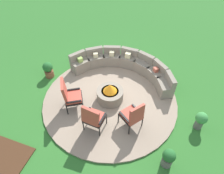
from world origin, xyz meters
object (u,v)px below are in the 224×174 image
fire_pit (110,94)px  potted_plant_2 (201,120)px  lounge_chair_front_left (70,95)px  lounge_chair_front_right (93,117)px  potted_plant_0 (48,69)px  potted_plant_1 (168,158)px  lounge_chair_back_left (133,115)px  curved_stone_bench (125,66)px

fire_pit → potted_plant_2: (2.92, -0.13, 0.05)m
lounge_chair_front_left → lounge_chair_front_right: lounge_chair_front_left is taller
potted_plant_0 → potted_plant_1: bearing=-22.6°
lounge_chair_front_right → lounge_chair_back_left: size_ratio=1.08×
curved_stone_bench → potted_plant_1: curved_stone_bench is taller
potted_plant_1 → potted_plant_2: potted_plant_1 is taller
curved_stone_bench → potted_plant_2: size_ratio=6.35×
fire_pit → lounge_chair_front_left: size_ratio=0.77×
lounge_chair_back_left → potted_plant_1: bearing=-89.3°
curved_stone_bench → potted_plant_2: curved_stone_bench is taller
lounge_chair_front_left → lounge_chair_back_left: size_ratio=1.13×
potted_plant_1 → potted_plant_2: (0.73, 1.50, 0.01)m
fire_pit → lounge_chair_front_right: (-0.04, -1.29, 0.31)m
fire_pit → potted_plant_2: size_ratio=1.41×
curved_stone_bench → potted_plant_1: size_ratio=6.28×
curved_stone_bench → potted_plant_0: size_ratio=6.30×
potted_plant_0 → potted_plant_2: potted_plant_0 is taller
potted_plant_2 → lounge_chair_front_left: bearing=-171.1°
curved_stone_bench → potted_plant_2: 3.32m
lounge_chair_front_left → curved_stone_bench: bearing=123.0°
lounge_chair_front_right → potted_plant_0: size_ratio=1.74×
lounge_chair_front_left → potted_plant_2: lounge_chair_front_left is taller
curved_stone_bench → lounge_chair_back_left: 2.54m
potted_plant_0 → potted_plant_2: 5.57m
lounge_chair_front_right → potted_plant_2: bearing=25.4°
lounge_chair_back_left → potted_plant_2: size_ratio=1.62×
fire_pit → potted_plant_1: fire_pit is taller
lounge_chair_front_right → potted_plant_0: bearing=151.1°
lounge_chair_front_left → lounge_chair_front_right: (1.02, -0.54, -0.02)m
lounge_chair_front_left → lounge_chair_back_left: (2.06, -0.06, -0.04)m
lounge_chair_front_right → lounge_chair_back_left: 1.15m
lounge_chair_back_left → potted_plant_1: (1.19, -0.82, -0.24)m
fire_pit → lounge_chair_back_left: (1.00, -0.81, 0.28)m
curved_stone_bench → lounge_chair_front_left: 2.55m
fire_pit → lounge_chair_front_left: 1.34m
lounge_chair_front_left → potted_plant_1: 3.38m
curved_stone_bench → lounge_chair_front_left: (-1.10, -2.28, 0.28)m
lounge_chair_front_right → potted_plant_2: size_ratio=1.75×
potted_plant_0 → potted_plant_2: (5.55, -0.50, 0.03)m
lounge_chair_front_left → lounge_chair_front_right: bearing=30.8°
curved_stone_bench → fire_pit: bearing=-91.5°
lounge_chair_front_right → potted_plant_2: lounge_chair_front_right is taller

